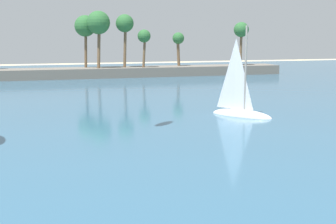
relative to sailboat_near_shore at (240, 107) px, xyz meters
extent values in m
cube|color=#33607F|center=(-15.60, 28.42, -0.84)|extent=(220.00, 113.46, 0.06)
cube|color=slate|center=(-15.60, 45.15, 0.03)|extent=(88.17, 6.00, 1.80)
cylinder|color=brown|center=(-6.52, 44.20, 4.92)|extent=(0.90, 0.99, 8.03)
sphere|color=#2D6633|center=(-6.52, 44.20, 8.92)|extent=(4.11, 4.11, 4.11)
cylinder|color=brown|center=(-8.57, 46.37, 4.65)|extent=(0.63, 0.77, 7.46)
sphere|color=#2D6633|center=(-8.57, 46.37, 8.37)|extent=(3.83, 3.83, 3.83)
cylinder|color=brown|center=(1.60, 43.63, 3.76)|extent=(0.76, 0.54, 5.68)
sphere|color=#2D6633|center=(1.60, 43.63, 6.58)|extent=(2.35, 2.35, 2.35)
cylinder|color=brown|center=(8.85, 45.92, 3.54)|extent=(0.83, 0.68, 5.27)
sphere|color=#2D6633|center=(8.85, 45.92, 6.16)|extent=(2.21, 2.21, 2.21)
cylinder|color=brown|center=(21.10, 44.28, 4.36)|extent=(0.67, 0.64, 6.89)
sphere|color=#2D6633|center=(21.10, 44.28, 7.79)|extent=(2.90, 2.90, 2.90)
cylinder|color=brown|center=(-1.71, 44.68, 4.89)|extent=(0.78, 0.53, 7.93)
sphere|color=#2D6633|center=(-1.71, 44.68, 8.84)|extent=(3.23, 3.23, 3.23)
ellipsoid|color=white|center=(0.08, -0.11, -0.81)|extent=(5.12, 6.16, 1.24)
cylinder|color=gray|center=(0.26, -0.37, 3.70)|extent=(0.19, 0.19, 7.78)
pyramid|color=silver|center=(-0.35, 0.50, 3.11)|extent=(1.77, 2.40, 6.61)
camera|label=1|loc=(-19.31, -40.11, 6.69)|focal=50.51mm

